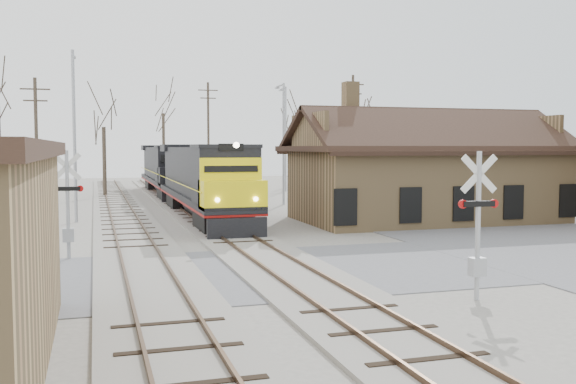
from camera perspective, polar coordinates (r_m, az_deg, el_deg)
name	(u,v)px	position (r m, az deg, el deg)	size (l,w,h in m)	color
ground	(283,270)	(22.02, -0.49, -6.95)	(140.00, 140.00, 0.00)	#9F9A90
road	(283,270)	(22.01, -0.49, -6.92)	(60.00, 9.00, 0.03)	#5B5B5F
track_main	(208,220)	(36.49, -7.13, -2.51)	(3.40, 90.00, 0.24)	#9F9A90
track_siding	(126,223)	(36.01, -14.22, -2.69)	(3.40, 90.00, 0.24)	#9F9A90
depot	(425,178)	(37.44, 12.05, 1.19)	(15.20, 9.31, 7.90)	#A28153
locomotive_lead	(203,180)	(37.74, -7.53, 1.10)	(2.94, 19.69, 4.37)	black
locomotive_trailing	(166,169)	(57.51, -10.75, 2.05)	(2.94, 19.69, 4.14)	black
crossbuck_near	(478,231)	(18.24, 16.52, -3.32)	(1.16, 0.31, 4.08)	#A5A8AD
crossbuck_far	(68,209)	(25.17, -18.99, -1.40)	(1.16, 0.31, 4.07)	#A5A8AD
streetlight_a	(74,127)	(37.65, -18.47, 5.50)	(0.25, 2.04, 9.53)	#A5A8AD
streetlight_b	(283,137)	(46.85, -0.44, 4.93)	(0.25, 2.04, 8.82)	#A5A8AD
streetlight_c	(285,134)	(60.63, -0.24, 5.21)	(0.25, 2.04, 9.85)	#A5A8AD
utility_pole_a	(36,139)	(48.40, -21.46, 4.38)	(2.00, 0.24, 9.03)	#382D23
utility_pole_b	(208,133)	(66.23, -7.09, 5.21)	(2.00, 0.24, 10.77)	#382D23
utility_pole_c	(353,133)	(55.93, 5.76, 5.25)	(2.00, 0.24, 10.39)	#382D23
tree_b	(103,116)	(56.52, -16.08, 6.55)	(3.93, 3.93, 9.63)	#382D23
tree_c	(163,101)	(71.63, -11.04, 7.92)	(5.26, 5.26, 12.87)	#382D23
tree_d	(291,120)	(68.75, 0.27, 6.41)	(4.06, 4.06, 9.94)	#382D23
tree_e	(368,120)	(65.07, 7.11, 6.41)	(3.99, 3.99, 9.77)	#382D23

